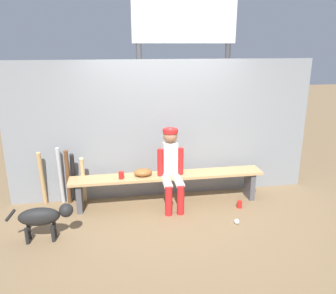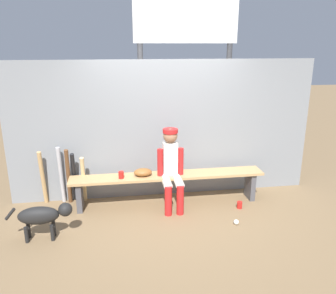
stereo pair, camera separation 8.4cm
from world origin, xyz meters
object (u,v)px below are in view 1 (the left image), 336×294
Objects in this scene: bat_wood_tan at (42,179)px; bat_wood_natural at (83,180)px; player_seated at (172,166)px; baseball at (237,221)px; bat_aluminum_black at (74,178)px; scoreboard at (188,39)px; bat_wood_dark at (68,177)px; dog at (44,217)px; cup_on_bench at (121,175)px; cup_on_ground at (239,204)px; dugout_bench at (168,180)px; bat_aluminum_silver at (61,176)px; baseball_glove at (143,172)px.

bat_wood_natural is at bearing -5.58° from bat_wood_tan.
player_seated reaches higher than baseball.
scoreboard reaches higher than bat_aluminum_black.
bat_wood_dark reaches higher than dog.
cup_on_bench is 2.78m from scoreboard.
dog is at bearing -105.34° from bat_aluminum_black.
player_seated is at bearing 167.88° from cup_on_ground.
bat_wood_dark reaches higher than bat_aluminum_black.
bat_wood_natural is at bearing 0.25° from bat_wood_dark.
dugout_bench is 41.09× the size of baseball.
cup_on_bench is at bearing -176.10° from dugout_bench.
bat_wood_natural is at bearing 166.87° from cup_on_ground.
bat_wood_dark is 0.14m from bat_aluminum_silver.
player_seated is 1.31× the size of bat_aluminum_silver.
baseball_glove is at bearing 29.73° from dog.
bat_wood_natural is 7.39× the size of cup_on_bench.
baseball is at bearing -0.77° from dog.
baseball is 3.34m from scoreboard.
bat_wood_natural is at bearing -149.05° from scoreboard.
player_seated is at bearing -4.81° from cup_on_bench.
baseball_glove is (-0.43, 0.11, -0.12)m from player_seated.
scoreboard is at bearing 27.96° from bat_aluminum_black.
baseball_glove is 2.61m from scoreboard.
bat_wood_natural is 0.22× the size of scoreboard.
bat_wood_dark is (-1.58, 0.33, -0.21)m from player_seated.
scoreboard is at bearing 23.16° from bat_wood_tan.
bat_wood_tan is at bearing 100.19° from dog.
baseball_glove is at bearing -10.32° from bat_wood_tan.
bat_aluminum_black is at bearing 74.66° from dog.
bat_wood_dark is 2.65m from baseball.
bat_wood_natural is 2.43m from baseball.
dugout_bench is at bearing -8.26° from bat_wood_tan.
bat_aluminum_black is 0.48m from bat_wood_tan.
baseball_glove reaches higher than cup_on_ground.
baseball is at bearing -40.39° from player_seated.
bat_aluminum_black reaches higher than bat_wood_natural.
player_seated is 0.46m from baseball_glove.
bat_wood_tan is (-1.98, 0.40, -0.23)m from player_seated.
dog is (-2.35, -2.14, -2.22)m from scoreboard.
cup_on_bench is at bearing 35.35° from dog.
baseball is (2.32, -1.09, -0.39)m from bat_aluminum_black.
player_seated is at bearing -11.93° from bat_wood_dark.
bat_aluminum_black is at bearing 156.24° from cup_on_bench.
player_seated reaches higher than cup_on_bench.
bat_wood_natural is 0.67m from cup_on_bench.
bat_aluminum_black is (-1.07, 0.27, -0.13)m from baseball_glove.
cup_on_ground is (1.04, -0.22, -0.62)m from player_seated.
cup_on_bench is at bearing -15.28° from bat_wood_tan.
bat_wood_natural is 0.96× the size of dog.
bat_wood_dark reaches higher than cup_on_ground.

